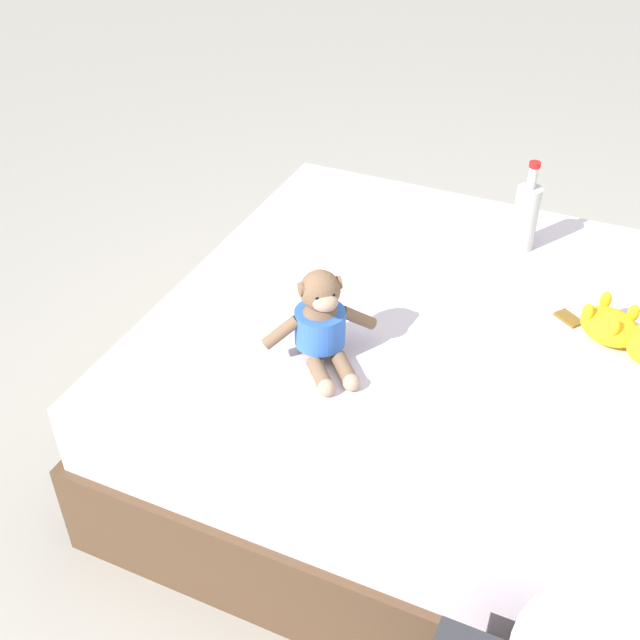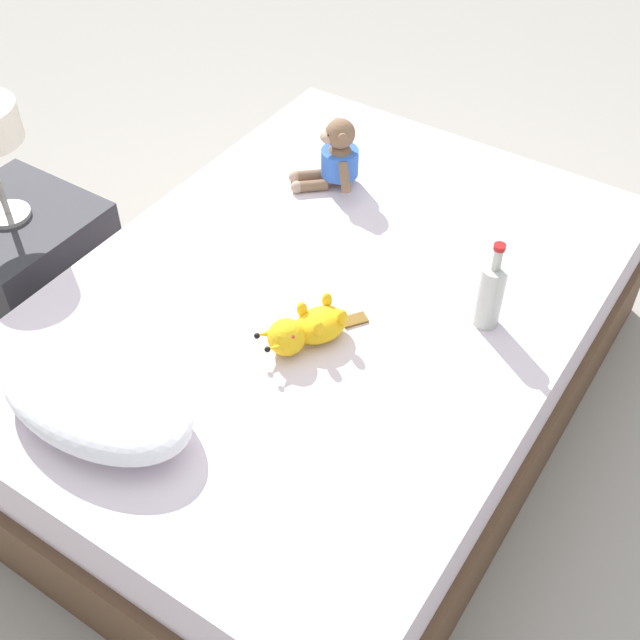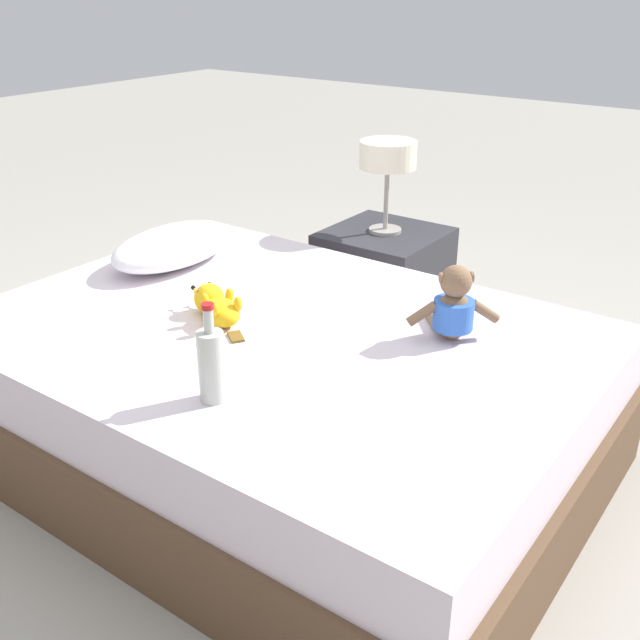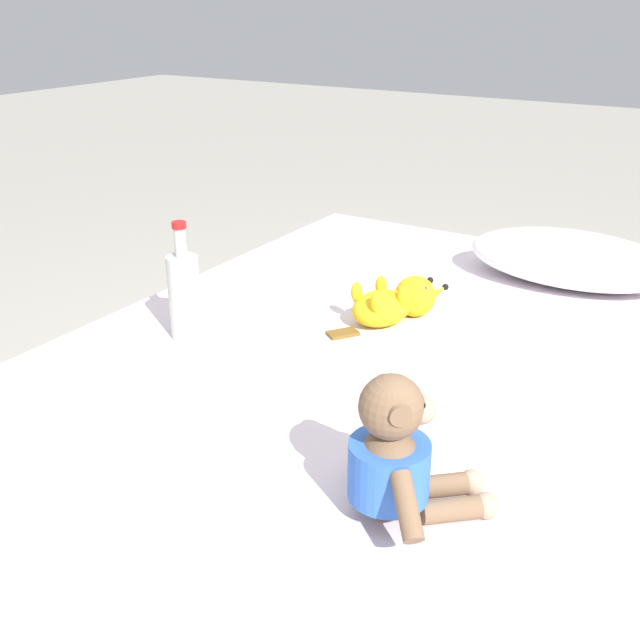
% 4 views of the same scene
% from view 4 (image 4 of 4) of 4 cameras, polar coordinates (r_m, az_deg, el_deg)
% --- Properties ---
extents(ground_plane, '(16.00, 16.00, 0.00)m').
position_cam_4_polar(ground_plane, '(1.91, 4.24, -16.08)').
color(ground_plane, '#9E998E').
extents(bed, '(1.40, 1.95, 0.49)m').
position_cam_4_polar(bed, '(1.77, 4.48, -10.07)').
color(bed, brown).
rests_on(bed, ground_plane).
extents(pillow, '(0.55, 0.32, 0.13)m').
position_cam_4_polar(pillow, '(2.16, 18.29, 4.39)').
color(pillow, white).
rests_on(pillow, bed).
extents(plush_monkey, '(0.26, 0.26, 0.24)m').
position_cam_4_polar(plush_monkey, '(1.14, 5.74, -10.34)').
color(plush_monkey, brown).
rests_on(plush_monkey, bed).
extents(plush_yellow_creature, '(0.20, 0.32, 0.10)m').
position_cam_4_polar(plush_yellow_creature, '(1.82, 5.70, 1.34)').
color(plush_yellow_creature, yellow).
rests_on(plush_yellow_creature, bed).
extents(glass_bottle, '(0.07, 0.07, 0.27)m').
position_cam_4_polar(glass_bottle, '(1.73, -10.13, 1.93)').
color(glass_bottle, '#B7BCB2').
rests_on(glass_bottle, bed).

